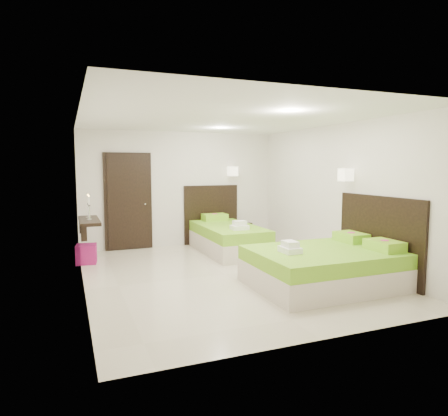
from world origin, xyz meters
name	(u,v)px	position (x,y,z in m)	size (l,w,h in m)	color
floor	(225,275)	(0.00, 0.00, 0.00)	(5.50, 5.50, 0.00)	beige
bed_single	(227,236)	(0.73, 1.73, 0.33)	(1.32, 2.20, 1.82)	beige
bed_double	(328,265)	(1.25, -1.14, 0.32)	(2.16, 1.84, 1.79)	beige
nightstand	(238,232)	(1.40, 2.65, 0.23)	(0.52, 0.46, 0.46)	black
ottoman	(86,254)	(-2.14, 1.69, 0.18)	(0.36, 0.36, 0.36)	#8D1257
door	(128,202)	(-1.20, 2.70, 1.05)	(1.02, 0.15, 2.14)	black
console_shelf	(89,221)	(-2.08, 1.60, 0.82)	(0.35, 1.20, 0.78)	black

